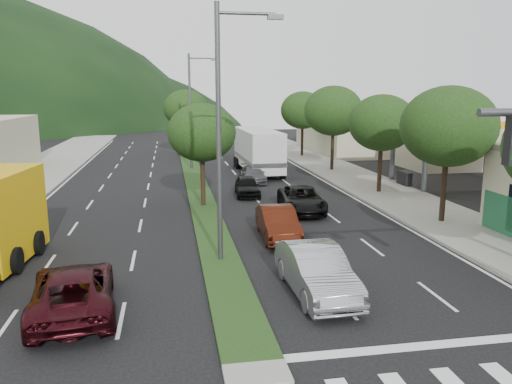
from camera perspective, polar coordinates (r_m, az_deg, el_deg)
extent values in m
plane|color=black|center=(13.21, -0.29, -19.26)|extent=(160.00, 160.00, 0.00)
cube|color=gray|center=(39.53, 11.62, 1.39)|extent=(5.00, 90.00, 0.15)
cube|color=gray|center=(38.46, -26.51, 0.15)|extent=(6.00, 90.00, 0.15)
cube|color=#1A3312|center=(39.82, -7.03, 1.59)|extent=(1.60, 56.00, 0.12)
cube|color=silver|center=(39.28, 22.48, 7.95)|extent=(12.00, 8.00, 0.50)
cube|color=#EAA10C|center=(39.30, 22.44, 7.44)|extent=(12.20, 8.20, 0.50)
cylinder|color=#47494C|center=(35.33, 18.80, 3.51)|extent=(0.36, 0.36, 4.60)
cylinder|color=#47494C|center=(39.76, 15.37, 4.52)|extent=(0.36, 0.36, 4.60)
cylinder|color=#47494C|center=(43.76, 24.93, 4.46)|extent=(0.36, 0.36, 4.60)
cube|color=black|center=(37.77, 16.83, 1.41)|extent=(0.80, 1.60, 1.10)
cube|color=black|center=(41.96, 26.65, 1.64)|extent=(0.80, 1.60, 1.10)
cube|color=#BCB795|center=(59.36, 11.35, 7.10)|extent=(10.00, 16.00, 5.20)
cylinder|color=black|center=(27.45, 20.69, 0.78)|extent=(0.28, 0.28, 3.81)
ellipsoid|color=black|center=(27.11, 21.13, 7.01)|extent=(4.80, 4.80, 4.08)
cylinder|color=black|center=(34.50, 13.98, 3.01)|extent=(0.28, 0.28, 3.58)
ellipsoid|color=black|center=(34.22, 14.21, 7.68)|extent=(4.40, 4.40, 3.74)
cylinder|color=black|center=(43.74, 8.72, 5.12)|extent=(0.28, 0.28, 3.92)
ellipsoid|color=black|center=(43.52, 8.84, 9.16)|extent=(5.00, 5.00, 4.25)
cylinder|color=black|center=(53.28, 5.30, 6.17)|extent=(0.28, 0.28, 3.70)
ellipsoid|color=black|center=(53.10, 5.35, 9.29)|extent=(4.60, 4.60, 3.91)
cylinder|color=black|center=(29.69, -6.10, 1.70)|extent=(0.28, 0.28, 3.36)
ellipsoid|color=black|center=(29.37, -6.21, 6.79)|extent=(4.00, 4.00, 3.40)
cylinder|color=black|center=(55.45, -7.95, 6.34)|extent=(0.28, 0.28, 3.81)
ellipsoid|color=black|center=(55.28, -8.03, 9.43)|extent=(4.80, 4.80, 4.08)
cylinder|color=#47494C|center=(19.39, -4.28, 6.19)|extent=(0.20, 0.20, 10.00)
cylinder|color=#47494C|center=(19.66, -1.09, 19.73)|extent=(2.20, 0.12, 0.12)
cube|color=#47494C|center=(19.84, 2.24, 19.35)|extent=(0.60, 0.25, 0.18)
cylinder|color=#47494C|center=(44.29, -7.53, 8.98)|extent=(0.20, 0.20, 10.00)
cylinder|color=#47494C|center=(44.41, -6.22, 14.96)|extent=(2.20, 0.12, 0.12)
cube|color=#47494C|center=(44.49, -4.75, 14.85)|extent=(0.60, 0.25, 0.18)
imported|color=#AAACB2|center=(17.14, 6.89, -8.93)|extent=(1.88, 5.00, 1.63)
imported|color=black|center=(16.66, -20.17, -10.50)|extent=(3.05, 5.49, 1.45)
imported|color=black|center=(32.98, -1.01, 0.70)|extent=(1.81, 3.93, 1.31)
imported|color=#54545A|center=(38.04, -0.33, 2.06)|extent=(1.87, 4.25, 1.21)
imported|color=#42160B|center=(23.34, 2.52, -3.55)|extent=(1.74, 4.55, 1.48)
imported|color=black|center=(28.65, 5.21, -0.85)|extent=(2.89, 5.33, 1.42)
cylinder|color=black|center=(20.96, -25.77, -7.08)|extent=(0.46, 1.06, 1.03)
cylinder|color=black|center=(22.97, -23.67, -5.35)|extent=(0.46, 1.06, 1.03)
cube|color=silver|center=(42.31, 0.23, 4.98)|extent=(2.78, 9.55, 3.17)
cube|color=slate|center=(42.40, 0.23, 3.92)|extent=(2.84, 9.55, 0.37)
cylinder|color=black|center=(46.01, -2.29, 3.49)|extent=(0.38, 0.96, 0.95)
cylinder|color=black|center=(46.47, 0.94, 3.58)|extent=(0.38, 0.96, 0.95)
cylinder|color=black|center=(44.89, -2.07, 3.30)|extent=(0.38, 0.96, 0.95)
cylinder|color=black|center=(45.36, 1.24, 3.39)|extent=(0.38, 0.96, 0.95)
cylinder|color=black|center=(38.95, -0.72, 2.08)|extent=(0.38, 0.96, 0.95)
cylinder|color=black|center=(39.48, 3.06, 2.19)|extent=(0.38, 0.96, 0.95)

